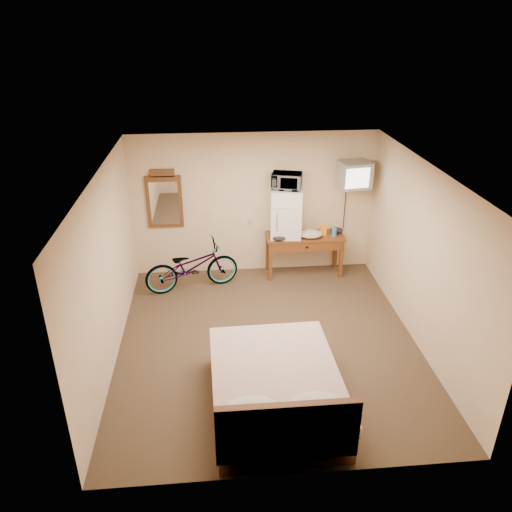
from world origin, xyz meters
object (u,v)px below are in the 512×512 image
blue_cup (334,232)px  crt_television (354,175)px  desk (305,242)px  mini_fridge (286,212)px  bed (276,391)px  wall_mirror (164,200)px  bicycle (192,266)px  microwave (287,181)px

blue_cup → crt_television: size_ratio=0.23×
desk → mini_fridge: (-0.34, 0.06, 0.54)m
desk → bed: (-0.93, -3.38, -0.33)m
desk → bed: bed is taller
mini_fridge → wall_mirror: bearing=174.2°
blue_cup → wall_mirror: size_ratio=0.14×
desk → crt_television: bearing=1.5°
crt_television → bicycle: crt_television is taller
mini_fridge → bed: bearing=-99.8°
bicycle → bed: size_ratio=0.80×
bed → blue_cup: bearing=66.7°
mini_fridge → microwave: size_ratio=1.74×
crt_television → bicycle: size_ratio=0.39×
blue_cup → crt_television: bearing=15.8°
crt_television → bed: size_ratio=0.31×
crt_television → bed: (-1.72, -3.40, -1.53)m
crt_television → bicycle: (-2.76, -0.36, -1.41)m
microwave → blue_cup: size_ratio=3.38×
desk → microwave: bearing=169.7°
microwave → crt_television: bearing=13.2°
desk → blue_cup: bearing=-7.0°
mini_fridge → crt_television: size_ratio=1.37×
bicycle → crt_television: bearing=-96.9°
crt_television → wall_mirror: size_ratio=0.60×
desk → blue_cup: blue_cup is taller
desk → crt_television: size_ratio=2.19×
microwave → bicycle: bearing=-151.1°
mini_fridge → blue_cup: mini_fridge is taller
microwave → bicycle: (-1.63, -0.40, -1.32)m
mini_fridge → microwave: (0.00, 0.00, 0.56)m
microwave → wall_mirror: bearing=-170.6°
mini_fridge → bicycle: size_ratio=0.54×
microwave → bed: (-0.59, -3.44, -1.44)m
wall_mirror → microwave: bearing=-5.8°
mini_fridge → blue_cup: size_ratio=5.89×
mini_fridge → crt_television: 1.30m
bed → microwave: bearing=80.2°
mini_fridge → bicycle: bearing=-166.3°
microwave → crt_television: size_ratio=0.79×
microwave → blue_cup: bearing=6.9°
microwave → bed: microwave is taller
microwave → blue_cup: 1.24m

